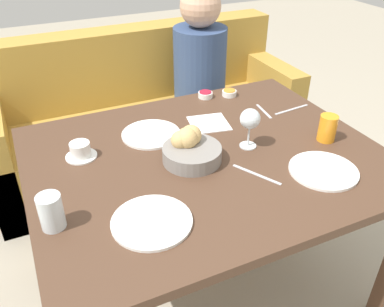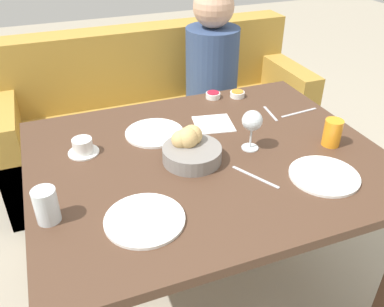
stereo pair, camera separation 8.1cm
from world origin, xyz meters
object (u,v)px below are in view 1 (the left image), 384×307
(jam_bowl_berry, at_px, (205,95))
(fork_silver, at_px, (292,110))
(napkin, at_px, (209,123))
(seated_person, at_px, (199,95))
(jam_bowl_honey, at_px, (229,93))
(wine_glass, at_px, (250,120))
(couch, at_px, (146,122))
(bread_basket, at_px, (190,149))
(spoon_coffee, at_px, (264,111))
(plate_near_right, at_px, (323,170))
(plate_far_center, at_px, (151,134))
(knife_silver, at_px, (257,174))
(plate_near_left, at_px, (152,222))
(coffee_cup, at_px, (80,151))
(water_tumbler, at_px, (51,212))
(juice_glass, at_px, (328,128))

(jam_bowl_berry, height_order, fork_silver, jam_bowl_berry)
(jam_bowl_berry, distance_m, napkin, 0.26)
(seated_person, xyz_separation_m, jam_bowl_honey, (-0.09, -0.52, 0.25))
(seated_person, height_order, wine_glass, seated_person)
(couch, relative_size, bread_basket, 8.88)
(fork_silver, relative_size, spoon_coffee, 1.33)
(plate_near_right, xyz_separation_m, plate_far_center, (-0.45, 0.49, 0.00))
(couch, distance_m, knife_silver, 1.35)
(jam_bowl_honey, distance_m, knife_silver, 0.65)
(plate_near_right, bearing_deg, plate_near_left, 179.67)
(coffee_cup, bearing_deg, jam_bowl_berry, 23.14)
(fork_silver, relative_size, knife_silver, 1.10)
(bread_basket, height_order, jam_bowl_honey, bread_basket)
(plate_near_right, bearing_deg, water_tumbler, 173.06)
(seated_person, relative_size, fork_silver, 6.08)
(napkin, bearing_deg, seated_person, 67.04)
(plate_near_right, xyz_separation_m, jam_bowl_honey, (0.01, 0.69, 0.01))
(bread_basket, bearing_deg, plate_near_right, -34.66)
(coffee_cup, relative_size, jam_bowl_honey, 1.67)
(wine_glass, xyz_separation_m, fork_silver, (0.34, 0.18, -0.11))
(wine_glass, xyz_separation_m, spoon_coffee, (0.22, 0.22, -0.11))
(jam_bowl_berry, bearing_deg, jam_bowl_honey, -15.01)
(water_tumbler, distance_m, knife_silver, 0.67)
(plate_far_center, distance_m, fork_silver, 0.65)
(plate_far_center, bearing_deg, juice_glass, -27.76)
(plate_near_left, bearing_deg, plate_near_right, -0.33)
(plate_far_center, distance_m, jam_bowl_berry, 0.42)
(juice_glass, height_order, jam_bowl_berry, juice_glass)
(seated_person, bearing_deg, juice_glass, -87.55)
(jam_bowl_honey, bearing_deg, jam_bowl_berry, 164.99)
(plate_near_right, relative_size, plate_far_center, 1.02)
(bread_basket, distance_m, jam_bowl_honey, 0.58)
(plate_far_center, relative_size, jam_bowl_berry, 3.41)
(wine_glass, xyz_separation_m, knife_silver, (-0.07, -0.17, -0.11))
(spoon_coffee, relative_size, napkin, 0.77)
(plate_far_center, relative_size, coffee_cup, 2.05)
(plate_far_center, bearing_deg, fork_silver, -4.34)
(couch, xyz_separation_m, juice_glass, (0.35, -1.19, 0.47))
(couch, bearing_deg, seated_person, -27.16)
(juice_glass, xyz_separation_m, spoon_coffee, (-0.08, 0.31, -0.05))
(bread_basket, bearing_deg, water_tumbler, -162.65)
(bread_basket, xyz_separation_m, jam_bowl_honey, (0.40, 0.42, -0.03))
(couch, xyz_separation_m, plate_far_center, (-0.26, -0.87, 0.43))
(knife_silver, relative_size, spoon_coffee, 1.21)
(seated_person, height_order, plate_near_right, seated_person)
(plate_near_left, relative_size, fork_silver, 1.28)
(couch, bearing_deg, plate_near_left, -107.48)
(plate_near_right, relative_size, napkin, 1.30)
(juice_glass, bearing_deg, couch, 106.34)
(plate_far_center, distance_m, juice_glass, 0.69)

